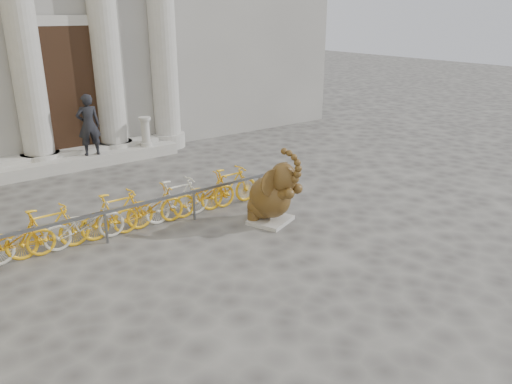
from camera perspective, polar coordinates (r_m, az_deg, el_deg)
ground at (r=9.00m, az=1.05°, el=-10.97°), size 80.00×80.00×0.00m
entrance_steps at (r=16.79m, az=-19.03°, el=3.56°), size 6.00×1.20×0.36m
elephant_statue at (r=11.38m, az=1.81°, el=-0.42°), size 1.23×1.44×1.81m
bike_rack at (r=11.09m, az=-17.37°, el=-2.82°), size 8.48×0.53×1.00m
pedestrian at (r=16.32m, az=-18.59°, el=7.28°), size 0.75×0.55×1.91m
balustrade_post at (r=17.05m, az=-12.51°, el=6.63°), size 0.40×0.40×0.98m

